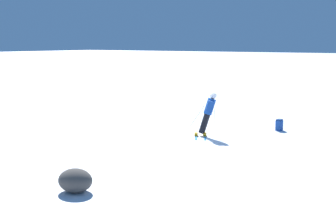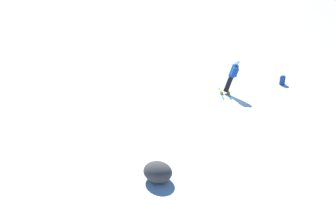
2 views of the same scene
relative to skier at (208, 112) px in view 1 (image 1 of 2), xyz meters
name	(u,v)px [view 1 (image 1 of 2)]	position (x,y,z in m)	size (l,w,h in m)	color
ground_plane	(196,135)	(0.50, 0.14, -1.03)	(300.00, 300.00, 0.00)	white
skier	(208,112)	(0.00, 0.00, 0.00)	(1.51, 1.75, 1.86)	#1E7AC6
spare_backpack	(279,125)	(-1.96, -2.87, -0.78)	(0.25, 0.32, 0.50)	#194293
exposed_boulder_0	(75,180)	(-0.75, 8.25, -0.72)	(0.94, 0.80, 0.61)	#4C4742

